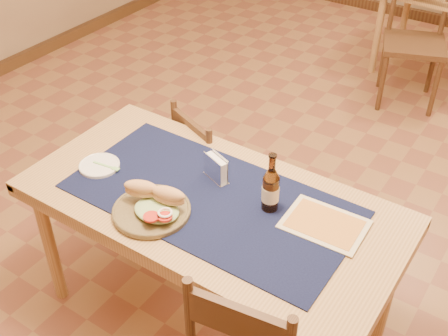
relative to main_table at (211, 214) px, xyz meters
The scene contains 11 objects.
main_table is the anchor object (origin of this frame).
placemat 0.09m from the main_table, ahead, with size 1.20×0.60×0.01m, color #0F163A.
baseboard 1.01m from the main_table, 90.00° to the left, with size 6.00×7.00×0.10m.
chair_main_far 0.67m from the main_table, 123.60° to the left, with size 0.49×0.49×0.82m.
chair_back_near 2.62m from the main_table, 89.17° to the left, with size 0.57×0.57×0.96m.
sandwich_plate 0.27m from the main_table, 124.68° to the right, with size 0.32×0.32×0.12m.
side_plate 0.55m from the main_table, 169.89° to the right, with size 0.18×0.18×0.02m.
fork 0.51m from the main_table, behind, with size 0.14×0.03×0.00m.
beer_bottle 0.31m from the main_table, 19.64° to the left, with size 0.07×0.07×0.26m.
napkin_holder 0.20m from the main_table, 114.66° to the left, with size 0.14×0.09×0.12m.
menu_card 0.49m from the main_table, 14.18° to the left, with size 0.33×0.24×0.01m.
Camera 1 is at (1.04, -2.25, 2.25)m, focal length 45.00 mm.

